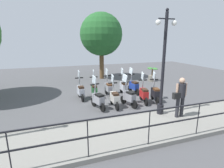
{
  "coord_description": "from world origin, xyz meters",
  "views": [
    {
      "loc": [
        -8.15,
        3.38,
        3.12
      ],
      "look_at": [
        0.2,
        0.5,
        0.9
      ],
      "focal_mm": 28.0,
      "sensor_mm": 36.0,
      "label": 1
    }
  ],
  "objects_px": {
    "scooter_far_3": "(94,90)",
    "pedestrian_with_bag": "(181,94)",
    "scooter_near_1": "(144,94)",
    "scooter_near_3": "(114,98)",
    "potted_palm": "(152,75)",
    "scooter_far_4": "(81,91)",
    "lamp_post_near": "(163,71)",
    "scooter_far_1": "(124,87)",
    "scooter_far_2": "(109,88)",
    "scooter_near_4": "(98,99)",
    "scooter_near_0": "(155,93)",
    "scooter_near_2": "(129,97)",
    "tree_distant": "(101,35)",
    "scooter_far_0": "(134,86)"
  },
  "relations": [
    {
      "from": "scooter_near_3",
      "to": "scooter_far_1",
      "type": "distance_m",
      "value": 2.08
    },
    {
      "from": "scooter_near_2",
      "to": "scooter_far_3",
      "type": "relative_size",
      "value": 1.0
    },
    {
      "from": "scooter_near_0",
      "to": "scooter_far_3",
      "type": "height_order",
      "value": "same"
    },
    {
      "from": "lamp_post_near",
      "to": "potted_palm",
      "type": "xyz_separation_m",
      "value": [
        5.88,
        -3.22,
        -1.52
      ]
    },
    {
      "from": "pedestrian_with_bag",
      "to": "scooter_far_1",
      "type": "relative_size",
      "value": 1.03
    },
    {
      "from": "scooter_far_0",
      "to": "potted_palm",
      "type": "bearing_deg",
      "value": -55.49
    },
    {
      "from": "pedestrian_with_bag",
      "to": "scooter_far_4",
      "type": "xyz_separation_m",
      "value": [
        3.85,
        3.27,
        -0.6
      ]
    },
    {
      "from": "tree_distant",
      "to": "scooter_far_3",
      "type": "height_order",
      "value": "tree_distant"
    },
    {
      "from": "scooter_near_2",
      "to": "scooter_near_3",
      "type": "bearing_deg",
      "value": 69.13
    },
    {
      "from": "lamp_post_near",
      "to": "pedestrian_with_bag",
      "type": "bearing_deg",
      "value": -135.33
    },
    {
      "from": "scooter_near_1",
      "to": "scooter_near_4",
      "type": "distance_m",
      "value": 2.42
    },
    {
      "from": "tree_distant",
      "to": "scooter_far_1",
      "type": "distance_m",
      "value": 5.67
    },
    {
      "from": "scooter_far_2",
      "to": "scooter_far_3",
      "type": "bearing_deg",
      "value": 96.03
    },
    {
      "from": "scooter_far_3",
      "to": "pedestrian_with_bag",
      "type": "bearing_deg",
      "value": -137.84
    },
    {
      "from": "lamp_post_near",
      "to": "scooter_far_4",
      "type": "height_order",
      "value": "lamp_post_near"
    },
    {
      "from": "scooter_near_0",
      "to": "scooter_far_4",
      "type": "height_order",
      "value": "same"
    },
    {
      "from": "tree_distant",
      "to": "scooter_near_0",
      "type": "height_order",
      "value": "tree_distant"
    },
    {
      "from": "pedestrian_with_bag",
      "to": "tree_distant",
      "type": "relative_size",
      "value": 0.3
    },
    {
      "from": "scooter_near_4",
      "to": "tree_distant",
      "type": "bearing_deg",
      "value": -32.08
    },
    {
      "from": "scooter_near_0",
      "to": "scooter_near_2",
      "type": "relative_size",
      "value": 1.0
    },
    {
      "from": "tree_distant",
      "to": "scooter_far_3",
      "type": "relative_size",
      "value": 3.42
    },
    {
      "from": "pedestrian_with_bag",
      "to": "potted_palm",
      "type": "distance_m",
      "value": 6.97
    },
    {
      "from": "potted_palm",
      "to": "scooter_near_2",
      "type": "distance_m",
      "value": 5.85
    },
    {
      "from": "potted_palm",
      "to": "scooter_near_1",
      "type": "xyz_separation_m",
      "value": [
        -4.14,
        3.03,
        0.04
      ]
    },
    {
      "from": "pedestrian_with_bag",
      "to": "scooter_near_4",
      "type": "bearing_deg",
      "value": 50.37
    },
    {
      "from": "scooter_near_4",
      "to": "lamp_post_near",
      "type": "bearing_deg",
      "value": -141.81
    },
    {
      "from": "tree_distant",
      "to": "lamp_post_near",
      "type": "bearing_deg",
      "value": -178.38
    },
    {
      "from": "potted_palm",
      "to": "scooter_near_3",
      "type": "distance_m",
      "value": 6.3
    },
    {
      "from": "lamp_post_near",
      "to": "scooter_far_1",
      "type": "relative_size",
      "value": 2.67
    },
    {
      "from": "scooter_near_2",
      "to": "scooter_near_3",
      "type": "xyz_separation_m",
      "value": [
        0.08,
        0.71,
        0.0
      ]
    },
    {
      "from": "lamp_post_near",
      "to": "scooter_near_4",
      "type": "xyz_separation_m",
      "value": [
        1.68,
        2.23,
        -1.48
      ]
    },
    {
      "from": "scooter_far_2",
      "to": "scooter_far_4",
      "type": "distance_m",
      "value": 1.61
    },
    {
      "from": "scooter_far_0",
      "to": "scooter_near_1",
      "type": "bearing_deg",
      "value": 165.45
    },
    {
      "from": "scooter_near_1",
      "to": "scooter_near_3",
      "type": "distance_m",
      "value": 1.63
    },
    {
      "from": "scooter_near_4",
      "to": "scooter_far_3",
      "type": "bearing_deg",
      "value": -22.2
    },
    {
      "from": "lamp_post_near",
      "to": "pedestrian_with_bag",
      "type": "distance_m",
      "value": 1.15
    },
    {
      "from": "scooter_far_1",
      "to": "scooter_far_2",
      "type": "xyz_separation_m",
      "value": [
        0.05,
        0.91,
        0.0
      ]
    },
    {
      "from": "scooter_far_1",
      "to": "scooter_far_4",
      "type": "bearing_deg",
      "value": 94.8
    },
    {
      "from": "pedestrian_with_bag",
      "to": "potted_palm",
      "type": "relative_size",
      "value": 1.5
    },
    {
      "from": "tree_distant",
      "to": "scooter_far_2",
      "type": "xyz_separation_m",
      "value": [
        -4.71,
        0.93,
        -3.07
      ]
    },
    {
      "from": "potted_palm",
      "to": "scooter_far_4",
      "type": "relative_size",
      "value": 0.69
    },
    {
      "from": "potted_palm",
      "to": "scooter_far_0",
      "type": "distance_m",
      "value": 3.8
    },
    {
      "from": "scooter_near_0",
      "to": "scooter_far_3",
      "type": "distance_m",
      "value": 3.26
    },
    {
      "from": "pedestrian_with_bag",
      "to": "scooter_far_2",
      "type": "bearing_deg",
      "value": 22.16
    },
    {
      "from": "scooter_far_2",
      "to": "scooter_near_1",
      "type": "bearing_deg",
      "value": -141.86
    },
    {
      "from": "lamp_post_near",
      "to": "tree_distant",
      "type": "distance_m",
      "value": 8.26
    },
    {
      "from": "tree_distant",
      "to": "potted_palm",
      "type": "bearing_deg",
      "value": -122.88
    },
    {
      "from": "scooter_near_3",
      "to": "scooter_near_1",
      "type": "bearing_deg",
      "value": -83.44
    },
    {
      "from": "scooter_near_2",
      "to": "scooter_far_0",
      "type": "bearing_deg",
      "value": -46.89
    },
    {
      "from": "pedestrian_with_bag",
      "to": "scooter_far_4",
      "type": "bearing_deg",
      "value": 39.47
    }
  ]
}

